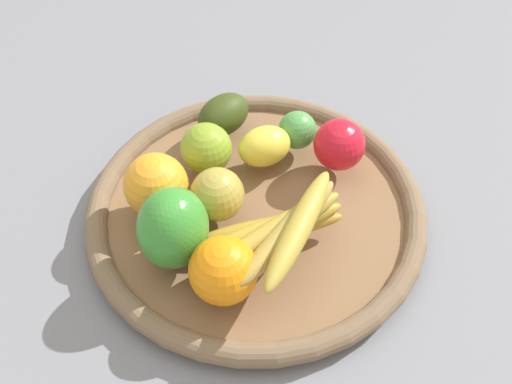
{
  "coord_description": "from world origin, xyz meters",
  "views": [
    {
      "loc": [
        0.45,
        0.24,
        0.64
      ],
      "look_at": [
        0.0,
        0.0,
        0.05
      ],
      "focal_mm": 44.85,
      "sensor_mm": 36.0,
      "label": 1
    }
  ],
  "objects_px": {
    "apple_0": "(339,145)",
    "avocado": "(223,115)",
    "apple_1": "(217,194)",
    "apple_2": "(206,148)",
    "orange_1": "(223,270)",
    "orange_0": "(156,185)",
    "lemon_0": "(265,146)",
    "bell_pepper": "(173,228)",
    "lime_0": "(296,130)",
    "banana_bunch": "(281,229)"
  },
  "relations": [
    {
      "from": "orange_0",
      "to": "apple_2",
      "type": "bearing_deg",
      "value": 168.14
    },
    {
      "from": "apple_1",
      "to": "orange_1",
      "type": "bearing_deg",
      "value": 33.51
    },
    {
      "from": "banana_bunch",
      "to": "avocado",
      "type": "height_order",
      "value": "banana_bunch"
    },
    {
      "from": "bell_pepper",
      "to": "apple_0",
      "type": "height_order",
      "value": "bell_pepper"
    },
    {
      "from": "bell_pepper",
      "to": "banana_bunch",
      "type": "bearing_deg",
      "value": -70.38
    },
    {
      "from": "orange_0",
      "to": "orange_1",
      "type": "relative_size",
      "value": 1.03
    },
    {
      "from": "apple_2",
      "to": "orange_1",
      "type": "height_order",
      "value": "orange_1"
    },
    {
      "from": "lemon_0",
      "to": "apple_1",
      "type": "bearing_deg",
      "value": -5.27
    },
    {
      "from": "orange_1",
      "to": "apple_1",
      "type": "bearing_deg",
      "value": -146.49
    },
    {
      "from": "lime_0",
      "to": "lemon_0",
      "type": "relative_size",
      "value": 0.72
    },
    {
      "from": "lime_0",
      "to": "orange_1",
      "type": "distance_m",
      "value": 0.25
    },
    {
      "from": "apple_1",
      "to": "lime_0",
      "type": "bearing_deg",
      "value": 167.95
    },
    {
      "from": "orange_0",
      "to": "lime_0",
      "type": "bearing_deg",
      "value": 150.35
    },
    {
      "from": "apple_0",
      "to": "avocado",
      "type": "bearing_deg",
      "value": -85.19
    },
    {
      "from": "orange_0",
      "to": "lime_0",
      "type": "xyz_separation_m",
      "value": [
        -0.18,
        0.1,
        -0.01
      ]
    },
    {
      "from": "orange_0",
      "to": "bell_pepper",
      "type": "height_order",
      "value": "bell_pepper"
    },
    {
      "from": "bell_pepper",
      "to": "apple_1",
      "type": "height_order",
      "value": "bell_pepper"
    },
    {
      "from": "apple_2",
      "to": "apple_1",
      "type": "relative_size",
      "value": 1.01
    },
    {
      "from": "orange_0",
      "to": "apple_1",
      "type": "height_order",
      "value": "orange_0"
    },
    {
      "from": "orange_1",
      "to": "orange_0",
      "type": "bearing_deg",
      "value": -117.33
    },
    {
      "from": "orange_0",
      "to": "apple_0",
      "type": "xyz_separation_m",
      "value": [
        -0.17,
        0.16,
        -0.01
      ]
    },
    {
      "from": "apple_2",
      "to": "lime_0",
      "type": "distance_m",
      "value": 0.12
    },
    {
      "from": "banana_bunch",
      "to": "apple_2",
      "type": "height_order",
      "value": "banana_bunch"
    },
    {
      "from": "apple_0",
      "to": "avocado",
      "type": "relative_size",
      "value": 0.85
    },
    {
      "from": "apple_2",
      "to": "orange_1",
      "type": "relative_size",
      "value": 0.87
    },
    {
      "from": "banana_bunch",
      "to": "orange_0",
      "type": "distance_m",
      "value": 0.16
    },
    {
      "from": "orange_0",
      "to": "avocado",
      "type": "height_order",
      "value": "orange_0"
    },
    {
      "from": "avocado",
      "to": "apple_1",
      "type": "xyz_separation_m",
      "value": [
        0.13,
        0.07,
        0.01
      ]
    },
    {
      "from": "orange_0",
      "to": "avocado",
      "type": "relative_size",
      "value": 0.99
    },
    {
      "from": "banana_bunch",
      "to": "orange_1",
      "type": "xyz_separation_m",
      "value": [
        0.08,
        -0.03,
        -0.0
      ]
    },
    {
      "from": "apple_2",
      "to": "apple_1",
      "type": "bearing_deg",
      "value": 40.35
    },
    {
      "from": "apple_0",
      "to": "orange_1",
      "type": "distance_m",
      "value": 0.24
    },
    {
      "from": "lime_0",
      "to": "apple_1",
      "type": "xyz_separation_m",
      "value": [
        0.15,
        -0.03,
        0.01
      ]
    },
    {
      "from": "avocado",
      "to": "apple_0",
      "type": "bearing_deg",
      "value": 94.81
    },
    {
      "from": "bell_pepper",
      "to": "lemon_0",
      "type": "relative_size",
      "value": 1.41
    },
    {
      "from": "apple_2",
      "to": "avocado",
      "type": "height_order",
      "value": "apple_2"
    },
    {
      "from": "apple_0",
      "to": "lemon_0",
      "type": "bearing_deg",
      "value": -65.1
    },
    {
      "from": "orange_1",
      "to": "lemon_0",
      "type": "bearing_deg",
      "value": -165.18
    },
    {
      "from": "apple_1",
      "to": "banana_bunch",
      "type": "bearing_deg",
      "value": 79.91
    },
    {
      "from": "orange_0",
      "to": "lemon_0",
      "type": "height_order",
      "value": "orange_0"
    },
    {
      "from": "lime_0",
      "to": "bell_pepper",
      "type": "bearing_deg",
      "value": -10.76
    },
    {
      "from": "apple_1",
      "to": "avocado",
      "type": "bearing_deg",
      "value": -153.12
    },
    {
      "from": "apple_1",
      "to": "apple_2",
      "type": "bearing_deg",
      "value": -139.65
    },
    {
      "from": "apple_0",
      "to": "apple_1",
      "type": "height_order",
      "value": "apple_0"
    },
    {
      "from": "bell_pepper",
      "to": "apple_0",
      "type": "relative_size",
      "value": 1.49
    },
    {
      "from": "apple_0",
      "to": "apple_1",
      "type": "relative_size",
      "value": 1.02
    },
    {
      "from": "apple_0",
      "to": "avocado",
      "type": "xyz_separation_m",
      "value": [
        0.01,
        -0.16,
        -0.01
      ]
    },
    {
      "from": "avocado",
      "to": "apple_1",
      "type": "distance_m",
      "value": 0.15
    },
    {
      "from": "apple_2",
      "to": "apple_1",
      "type": "xyz_separation_m",
      "value": [
        0.06,
        0.05,
        -0.0
      ]
    },
    {
      "from": "orange_0",
      "to": "orange_1",
      "type": "distance_m",
      "value": 0.15
    }
  ]
}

